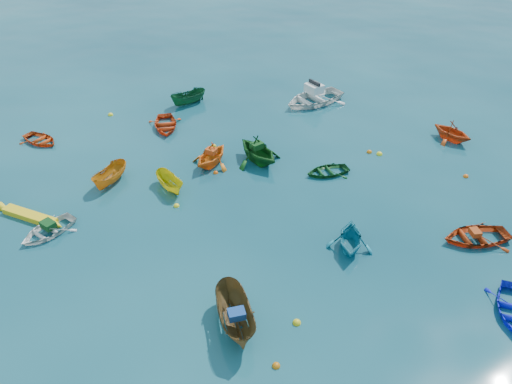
% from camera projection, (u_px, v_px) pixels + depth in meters
% --- Properties ---
extents(ground, '(160.00, 160.00, 0.00)m').
position_uv_depth(ground, '(222.00, 257.00, 23.28)').
color(ground, '#093344').
rests_on(ground, ground).
extents(dinghy_white_near, '(2.84, 3.35, 0.59)m').
position_uv_depth(dinghy_white_near, '(49.00, 233.00, 24.70)').
color(dinghy_white_near, silver).
rests_on(dinghy_white_near, ground).
extents(sampan_brown_mid, '(3.05, 3.69, 1.37)m').
position_uv_depth(sampan_brown_mid, '(236.00, 326.00, 19.90)').
color(sampan_brown_mid, brown).
rests_on(sampan_brown_mid, ground).
extents(dinghy_orange_w, '(2.92, 3.23, 1.49)m').
position_uv_depth(dinghy_orange_w, '(212.00, 164.00, 30.09)').
color(dinghy_orange_w, orange).
rests_on(dinghy_orange_w, ground).
extents(sampan_yellow_mid, '(2.60, 2.27, 0.98)m').
position_uv_depth(sampan_yellow_mid, '(171.00, 189.00, 27.92)').
color(sampan_yellow_mid, gold).
rests_on(sampan_yellow_mid, ground).
extents(dinghy_green_e, '(3.19, 3.03, 0.54)m').
position_uv_depth(dinghy_green_e, '(327.00, 173.00, 29.24)').
color(dinghy_green_e, '#114B1C').
rests_on(dinghy_green_e, ground).
extents(dinghy_cyan_se, '(2.64, 2.94, 1.38)m').
position_uv_depth(dinghy_cyan_se, '(349.00, 247.00, 23.84)').
color(dinghy_cyan_se, teal).
rests_on(dinghy_cyan_se, ground).
extents(dinghy_red_nw, '(3.12, 2.55, 0.57)m').
position_uv_depth(dinghy_red_nw, '(41.00, 142.00, 32.35)').
color(dinghy_red_nw, '#D14111').
rests_on(dinghy_red_nw, ground).
extents(sampan_orange_n, '(1.22, 2.85, 1.08)m').
position_uv_depth(sampan_orange_n, '(112.00, 183.00, 28.42)').
color(sampan_orange_n, orange).
rests_on(sampan_orange_n, ground).
extents(dinghy_green_n, '(4.38, 4.27, 1.76)m').
position_uv_depth(dinghy_green_n, '(258.00, 161.00, 30.38)').
color(dinghy_green_n, '#135118').
rests_on(dinghy_green_n, ground).
extents(dinghy_red_ne, '(4.02, 3.62, 0.68)m').
position_uv_depth(dinghy_red_ne, '(475.00, 240.00, 24.28)').
color(dinghy_red_ne, '#AE330E').
rests_on(dinghy_red_ne, ground).
extents(dinghy_red_far, '(3.58, 3.92, 0.66)m').
position_uv_depth(dinghy_red_far, '(166.00, 128.00, 34.03)').
color(dinghy_red_far, red).
rests_on(dinghy_red_far, ground).
extents(dinghy_orange_far, '(3.50, 3.39, 1.41)m').
position_uv_depth(dinghy_orange_far, '(450.00, 140.00, 32.63)').
color(dinghy_orange_far, '#D04413').
rests_on(dinghy_orange_far, ground).
extents(sampan_green_far, '(2.53, 3.00, 1.12)m').
position_uv_depth(sampan_green_far, '(189.00, 104.00, 37.21)').
color(sampan_green_far, '#124F29').
rests_on(sampan_green_far, ground).
extents(kayak_yellow, '(3.97, 0.93, 0.40)m').
position_uv_depth(kayak_yellow, '(31.00, 218.00, 25.70)').
color(kayak_yellow, yellow).
rests_on(kayak_yellow, ground).
extents(motorboat_white, '(5.71, 6.00, 1.61)m').
position_uv_depth(motorboat_white, '(313.00, 103.00, 37.38)').
color(motorboat_white, silver).
rests_on(motorboat_white, ground).
extents(tarp_green_a, '(0.84, 0.73, 0.34)m').
position_uv_depth(tarp_green_a, '(48.00, 225.00, 24.50)').
color(tarp_green_a, '#104117').
rests_on(tarp_green_a, dinghy_white_near).
extents(tarp_blue_a, '(0.83, 0.78, 0.32)m').
position_uv_depth(tarp_blue_a, '(237.00, 314.00, 19.30)').
color(tarp_blue_a, navy).
rests_on(tarp_blue_a, sampan_brown_mid).
extents(tarp_orange_a, '(0.70, 0.58, 0.30)m').
position_uv_depth(tarp_orange_a, '(211.00, 151.00, 29.61)').
color(tarp_orange_a, '#CA4514').
rests_on(tarp_orange_a, dinghy_orange_w).
extents(tarp_green_b, '(0.87, 0.91, 0.35)m').
position_uv_depth(tarp_green_b, '(257.00, 145.00, 29.84)').
color(tarp_green_b, '#114515').
rests_on(tarp_green_b, dinghy_green_n).
extents(tarp_orange_b, '(0.64, 0.70, 0.27)m').
position_uv_depth(tarp_orange_b, '(475.00, 232.00, 23.99)').
color(tarp_orange_b, '#B03D12').
rests_on(tarp_orange_b, dinghy_red_ne).
extents(buoy_ye_a, '(0.35, 0.35, 0.35)m').
position_uv_depth(buoy_ye_a, '(297.00, 323.00, 20.01)').
color(buoy_ye_a, yellow).
rests_on(buoy_ye_a, ground).
extents(buoy_or_b, '(0.31, 0.31, 0.31)m').
position_uv_depth(buoy_or_b, '(276.00, 366.00, 18.35)').
color(buoy_or_b, '#CF6A0B').
rests_on(buoy_or_b, ground).
extents(buoy_ye_b, '(0.37, 0.37, 0.37)m').
position_uv_depth(buoy_ye_b, '(111.00, 115.00, 35.62)').
color(buoy_ye_b, yellow).
rests_on(buoy_ye_b, ground).
extents(buoy_or_c, '(0.29, 0.29, 0.29)m').
position_uv_depth(buoy_or_c, '(216.00, 173.00, 29.27)').
color(buoy_or_c, '#F3560D').
rests_on(buoy_or_c, ground).
extents(buoy_ye_c, '(0.31, 0.31, 0.31)m').
position_uv_depth(buoy_ye_c, '(177.00, 206.00, 26.56)').
color(buoy_ye_c, yellow).
rests_on(buoy_ye_c, ground).
extents(buoy_or_d, '(0.32, 0.32, 0.32)m').
position_uv_depth(buoy_or_d, '(466.00, 177.00, 28.94)').
color(buoy_or_d, '#FF620D').
rests_on(buoy_or_d, ground).
extents(buoy_ye_d, '(0.35, 0.35, 0.35)m').
position_uv_depth(buoy_ye_d, '(214.00, 146.00, 31.89)').
color(buoy_ye_d, yellow).
rests_on(buoy_ye_d, ground).
extents(buoy_or_e, '(0.34, 0.34, 0.34)m').
position_uv_depth(buoy_or_e, '(369.00, 152.00, 31.26)').
color(buoy_or_e, orange).
rests_on(buoy_or_e, ground).
extents(buoy_ye_e, '(0.38, 0.38, 0.38)m').
position_uv_depth(buoy_ye_e, '(379.00, 154.00, 31.05)').
color(buoy_ye_e, yellow).
rests_on(buoy_ye_e, ground).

